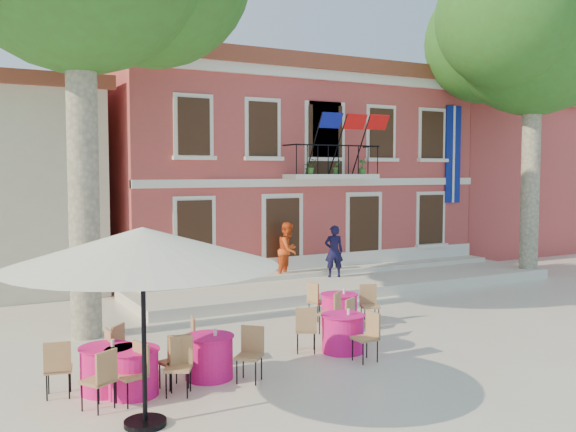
# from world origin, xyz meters

# --- Properties ---
(ground) EXTENTS (90.00, 90.00, 0.00)m
(ground) POSITION_xyz_m (0.00, 0.00, 0.00)
(ground) COLOR beige
(ground) RESTS_ON ground
(main_building) EXTENTS (13.50, 9.59, 7.50)m
(main_building) POSITION_xyz_m (2.00, 9.99, 3.78)
(main_building) COLOR #B24540
(main_building) RESTS_ON ground
(neighbor_east) EXTENTS (9.40, 9.40, 6.40)m
(neighbor_east) POSITION_xyz_m (14.00, 11.00, 3.22)
(neighbor_east) COLOR #B24540
(neighbor_east) RESTS_ON ground
(terrace) EXTENTS (14.00, 3.40, 0.30)m
(terrace) POSITION_xyz_m (2.00, 4.40, 0.15)
(terrace) COLOR silver
(terrace) RESTS_ON ground
(plane_tree_east) EXTENTS (5.78, 5.78, 11.36)m
(plane_tree_east) POSITION_xyz_m (8.59, 3.19, 8.40)
(plane_tree_east) COLOR #A59E84
(plane_tree_east) RESTS_ON ground
(patio_umbrella) EXTENTS (3.88, 3.88, 2.88)m
(patio_umbrella) POSITION_xyz_m (-6.79, -3.36, 2.59)
(patio_umbrella) COLOR black
(patio_umbrella) RESTS_ON ground
(pedestrian_navy) EXTENTS (0.70, 0.58, 1.66)m
(pedestrian_navy) POSITION_xyz_m (1.65, 4.85, 1.13)
(pedestrian_navy) COLOR black
(pedestrian_navy) RESTS_ON terrace
(pedestrian_orange) EXTENTS (1.08, 1.03, 1.76)m
(pedestrian_orange) POSITION_xyz_m (0.34, 5.47, 1.18)
(pedestrian_orange) COLOR #E24D1A
(pedestrian_orange) RESTS_ON terrace
(cafe_table_0) EXTENTS (1.87, 1.65, 0.95)m
(cafe_table_0) POSITION_xyz_m (-6.62, -2.02, 0.43)
(cafe_table_0) COLOR #E7158D
(cafe_table_0) RESTS_ON ground
(cafe_table_1) EXTENTS (1.87, 1.64, 0.95)m
(cafe_table_1) POSITION_xyz_m (-2.20, -1.54, 0.43)
(cafe_table_1) COLOR #E7158D
(cafe_table_1) RESTS_ON ground
(cafe_table_2) EXTENTS (1.79, 1.83, 0.95)m
(cafe_table_2) POSITION_xyz_m (-6.96, -1.66, 0.43)
(cafe_table_2) COLOR #E7158D
(cafe_table_2) RESTS_ON ground
(cafe_table_3) EXTENTS (1.82, 1.79, 0.95)m
(cafe_table_3) POSITION_xyz_m (-5.20, -1.81, 0.43)
(cafe_table_3) COLOR #E7158D
(cafe_table_3) RESTS_ON ground
(cafe_table_4) EXTENTS (1.85, 1.75, 0.95)m
(cafe_table_4) POSITION_xyz_m (-1.06, 0.35, 0.43)
(cafe_table_4) COLOR #E7158D
(cafe_table_4) RESTS_ON ground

